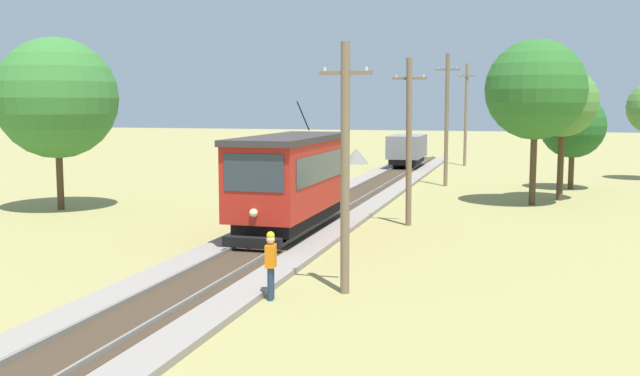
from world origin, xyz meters
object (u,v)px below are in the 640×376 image
utility_pole_near_tram (345,166)px  tree_left_near (57,98)px  tree_right_near (563,103)px  tree_horizon (536,90)px  utility_pole_distant (466,114)px  gravel_pile (356,156)px  freight_car (407,149)px  utility_pole_far (447,119)px  utility_pole_mid (409,141)px  red_tram (291,178)px  tree_left_far (573,126)px  track_worker (271,262)px

utility_pole_near_tram → tree_left_near: size_ratio=0.81×
tree_right_near → tree_horizon: bearing=-121.7°
utility_pole_distant → gravel_pile: size_ratio=3.79×
freight_car → utility_pole_near_tram: bearing=-83.8°
utility_pole_distant → tree_horizon: (5.01, -22.79, 1.48)m
utility_pole_far → gravel_pile: (-8.93, 14.79, -3.47)m
gravel_pile → tree_horizon: tree_horizon is taller
gravel_pile → tree_horizon: size_ratio=0.27×
utility_pole_near_tram → tree_horizon: 19.70m
utility_pole_mid → tree_right_near: size_ratio=0.99×
red_tram → tree_left_near: (-12.67, 3.51, 3.08)m
tree_left_near → tree_left_far: (23.95, 15.31, -1.54)m
tree_left_near → tree_left_far: size_ratio=1.44×
utility_pole_near_tram → utility_pole_mid: (0.00, 11.06, 0.13)m
utility_pole_near_tram → utility_pole_distant: 41.72m
tree_left_near → freight_car: bearing=63.5°
red_tram → track_worker: red_tram is taller
utility_pole_near_tram → track_worker: size_ratio=3.70×
utility_pole_near_tram → track_worker: utility_pole_near_tram is taller
tree_left_near → utility_pole_distant: bearing=61.3°
utility_pole_near_tram → tree_horizon: tree_horizon is taller
utility_pole_mid → tree_horizon: (5.01, 7.86, 2.17)m
red_tram → utility_pole_distant: utility_pole_distant is taller
freight_car → track_worker: bearing=-86.5°
utility_pole_mid → utility_pole_far: bearing=90.0°
utility_pole_far → freight_car: bearing=110.8°
tree_horizon → track_worker: bearing=-108.4°
tree_left_near → tree_right_near: (23.07, 9.86, -0.20)m
tree_left_far → tree_right_near: bearing=-99.2°
tree_right_near → tree_horizon: tree_horizon is taller
tree_right_near → tree_left_far: 5.68m
utility_pole_mid → utility_pole_distant: bearing=90.0°
utility_pole_mid → gravel_pile: size_ratio=3.15×
utility_pole_near_tram → tree_left_near: (-16.66, 11.33, 1.88)m
utility_pole_near_tram → tree_horizon: bearing=75.2°
red_tram → gravel_pile: red_tram is taller
freight_car → tree_right_near: 19.04m
tree_horizon → utility_pole_distant: bearing=102.4°
red_tram → utility_pole_distant: 34.19m
utility_pole_mid → tree_left_far: size_ratio=1.22×
gravel_pile → tree_left_far: (16.22, -14.35, 3.09)m
freight_car → utility_pole_distant: 6.92m
utility_pole_mid → utility_pole_far: size_ratio=0.85×
tree_right_near → tree_left_far: tree_right_near is taller
utility_pole_mid → tree_left_far: bearing=64.9°
freight_car → tree_right_near: bearing=-56.2°
utility_pole_distant → tree_left_far: utility_pole_distant is taller
gravel_pile → tree_left_near: tree_left_near is taller
utility_pole_near_tram → tree_right_near: size_ratio=0.96×
red_tram → track_worker: bearing=-75.4°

